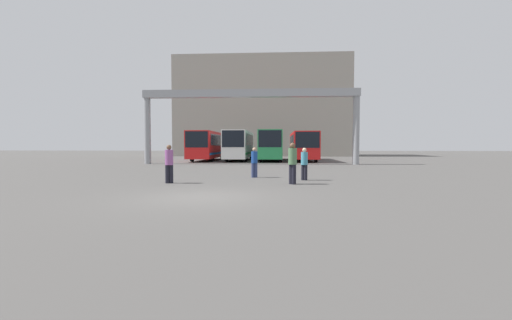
{
  "coord_description": "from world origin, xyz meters",
  "views": [
    {
      "loc": [
        2.56,
        -11.24,
        1.74
      ],
      "look_at": [
        0.45,
        22.36,
        0.3
      ],
      "focal_mm": 24.0,
      "sensor_mm": 36.0,
      "label": 1
    }
  ],
  "objects_px": {
    "bus_slot_3": "(303,145)",
    "pedestrian_near_center": "(169,163)",
    "pedestrian_mid_left": "(304,163)",
    "pedestrian_near_right": "(293,162)",
    "bus_slot_1": "(240,144)",
    "bus_slot_0": "(208,144)",
    "pedestrian_mid_right": "(254,162)",
    "bus_slot_2": "(271,144)"
  },
  "relations": [
    {
      "from": "bus_slot_1",
      "to": "bus_slot_3",
      "type": "distance_m",
      "value": 7.31
    },
    {
      "from": "bus_slot_3",
      "to": "pedestrian_mid_left",
      "type": "distance_m",
      "value": 22.35
    },
    {
      "from": "pedestrian_mid_right",
      "to": "pedestrian_mid_left",
      "type": "relative_size",
      "value": 1.01
    },
    {
      "from": "bus_slot_1",
      "to": "pedestrian_mid_left",
      "type": "height_order",
      "value": "bus_slot_1"
    },
    {
      "from": "pedestrian_mid_right",
      "to": "bus_slot_3",
      "type": "bearing_deg",
      "value": 71.26
    },
    {
      "from": "bus_slot_2",
      "to": "pedestrian_mid_left",
      "type": "bearing_deg",
      "value": -84.64
    },
    {
      "from": "bus_slot_2",
      "to": "pedestrian_near_right",
      "type": "height_order",
      "value": "bus_slot_2"
    },
    {
      "from": "pedestrian_mid_right",
      "to": "pedestrian_mid_left",
      "type": "xyz_separation_m",
      "value": [
        2.59,
        -1.3,
        -0.0
      ]
    },
    {
      "from": "bus_slot_0",
      "to": "bus_slot_2",
      "type": "bearing_deg",
      "value": -0.36
    },
    {
      "from": "pedestrian_near_right",
      "to": "bus_slot_2",
      "type": "bearing_deg",
      "value": 142.93
    },
    {
      "from": "pedestrian_near_center",
      "to": "pedestrian_near_right",
      "type": "distance_m",
      "value": 5.65
    },
    {
      "from": "pedestrian_near_right",
      "to": "bus_slot_1",
      "type": "bearing_deg",
      "value": 151.39
    },
    {
      "from": "bus_slot_3",
      "to": "pedestrian_mid_left",
      "type": "relative_size",
      "value": 7.23
    },
    {
      "from": "bus_slot_0",
      "to": "pedestrian_near_right",
      "type": "bearing_deg",
      "value": -69.98
    },
    {
      "from": "pedestrian_mid_left",
      "to": "bus_slot_0",
      "type": "bearing_deg",
      "value": 148.24
    },
    {
      "from": "pedestrian_near_center",
      "to": "pedestrian_mid_left",
      "type": "height_order",
      "value": "pedestrian_near_center"
    },
    {
      "from": "pedestrian_mid_right",
      "to": "pedestrian_near_right",
      "type": "relative_size",
      "value": 0.88
    },
    {
      "from": "pedestrian_mid_right",
      "to": "pedestrian_near_right",
      "type": "xyz_separation_m",
      "value": [
        1.92,
        -3.08,
        0.12
      ]
    },
    {
      "from": "bus_slot_3",
      "to": "pedestrian_mid_right",
      "type": "height_order",
      "value": "bus_slot_3"
    },
    {
      "from": "bus_slot_2",
      "to": "pedestrian_near_right",
      "type": "bearing_deg",
      "value": -86.62
    },
    {
      "from": "bus_slot_2",
      "to": "bus_slot_0",
      "type": "bearing_deg",
      "value": 179.64
    },
    {
      "from": "bus_slot_0",
      "to": "pedestrian_near_center",
      "type": "height_order",
      "value": "bus_slot_0"
    },
    {
      "from": "bus_slot_1",
      "to": "pedestrian_near_center",
      "type": "distance_m",
      "value": 24.18
    },
    {
      "from": "pedestrian_near_center",
      "to": "pedestrian_near_right",
      "type": "xyz_separation_m",
      "value": [
        5.65,
        -0.03,
        0.05
      ]
    },
    {
      "from": "bus_slot_3",
      "to": "pedestrian_near_center",
      "type": "distance_m",
      "value": 25.31
    },
    {
      "from": "pedestrian_mid_left",
      "to": "pedestrian_near_right",
      "type": "relative_size",
      "value": 0.87
    },
    {
      "from": "bus_slot_3",
      "to": "pedestrian_near_right",
      "type": "height_order",
      "value": "bus_slot_3"
    },
    {
      "from": "bus_slot_1",
      "to": "pedestrian_near_right",
      "type": "distance_m",
      "value": 24.73
    },
    {
      "from": "bus_slot_1",
      "to": "bus_slot_2",
      "type": "height_order",
      "value": "bus_slot_2"
    },
    {
      "from": "pedestrian_mid_left",
      "to": "pedestrian_near_right",
      "type": "distance_m",
      "value": 1.91
    },
    {
      "from": "pedestrian_mid_right",
      "to": "bus_slot_2",
      "type": "bearing_deg",
      "value": 81.09
    },
    {
      "from": "bus_slot_0",
      "to": "bus_slot_1",
      "type": "distance_m",
      "value": 3.66
    },
    {
      "from": "bus_slot_2",
      "to": "bus_slot_3",
      "type": "distance_m",
      "value": 3.66
    },
    {
      "from": "bus_slot_0",
      "to": "bus_slot_2",
      "type": "distance_m",
      "value": 7.31
    },
    {
      "from": "pedestrian_mid_right",
      "to": "pedestrian_near_right",
      "type": "distance_m",
      "value": 3.64
    },
    {
      "from": "pedestrian_near_center",
      "to": "pedestrian_mid_left",
      "type": "relative_size",
      "value": 1.09
    },
    {
      "from": "bus_slot_1",
      "to": "bus_slot_2",
      "type": "relative_size",
      "value": 1.05
    },
    {
      "from": "bus_slot_3",
      "to": "bus_slot_2",
      "type": "bearing_deg",
      "value": -177.33
    },
    {
      "from": "bus_slot_3",
      "to": "bus_slot_0",
      "type": "bearing_deg",
      "value": -179.35
    },
    {
      "from": "bus_slot_2",
      "to": "pedestrian_mid_right",
      "type": "relative_size",
      "value": 6.98
    },
    {
      "from": "pedestrian_near_center",
      "to": "bus_slot_3",
      "type": "bearing_deg",
      "value": 55.6
    },
    {
      "from": "bus_slot_2",
      "to": "pedestrian_mid_left",
      "type": "relative_size",
      "value": 7.02
    }
  ]
}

